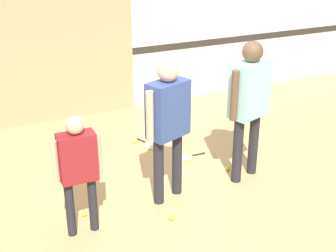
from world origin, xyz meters
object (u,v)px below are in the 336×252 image
racket_spare_on_floor (152,145)px  tennis_ball_stray_right (228,168)px  person_student_left (78,163)px  racket_second_spare (185,157)px  tennis_ball_near_instructor (172,218)px  tennis_ball_stray_left (84,214)px  person_instructor (168,116)px  person_student_right (249,97)px  tennis_ball_by_spare_racket (135,142)px

racket_spare_on_floor → tennis_ball_stray_right: bearing=-173.1°
person_student_left → racket_second_spare: bearing=32.3°
tennis_ball_near_instructor → tennis_ball_stray_left: 1.01m
person_instructor → person_student_right: bearing=-18.7°
person_student_right → tennis_ball_near_instructor: (-1.29, -0.49, -1.09)m
racket_spare_on_floor → tennis_ball_stray_left: (-1.45, -1.36, 0.02)m
racket_second_spare → person_instructor: bearing=-127.6°
person_instructor → tennis_ball_stray_left: size_ratio=26.09×
racket_second_spare → tennis_ball_by_spare_racket: tennis_ball_by_spare_racket is taller
person_student_right → racket_second_spare: 1.45m
person_student_left → racket_second_spare: 2.24m
racket_spare_on_floor → tennis_ball_stray_left: bearing=111.9°
racket_second_spare → tennis_ball_stray_left: size_ratio=7.38×
tennis_ball_stray_right → person_student_left: bearing=-167.1°
racket_second_spare → person_student_left: bearing=-148.3°
tennis_ball_near_instructor → tennis_ball_stray_left: (-0.87, 0.51, 0.00)m
person_instructor → tennis_ball_near_instructor: 1.14m
person_instructor → person_student_left: person_instructor is taller
racket_spare_on_floor → tennis_ball_by_spare_racket: tennis_ball_by_spare_racket is taller
tennis_ball_stray_left → tennis_ball_by_spare_racket: bearing=51.1°
racket_second_spare → tennis_ball_near_instructor: size_ratio=7.38×
tennis_ball_by_spare_racket → person_student_right: bearing=-59.0°
racket_spare_on_floor → racket_second_spare: same height
tennis_ball_near_instructor → person_student_right: bearing=20.9°
tennis_ball_by_spare_racket → tennis_ball_stray_right: bearing=-58.0°
person_student_right → tennis_ball_by_spare_racket: 2.11m
tennis_ball_stray_right → racket_second_spare: bearing=121.6°
racket_second_spare → tennis_ball_stray_right: bearing=-57.5°
tennis_ball_near_instructor → tennis_ball_by_spare_racket: 2.08m
person_instructor → tennis_ball_stray_left: bearing=157.3°
person_student_left → tennis_ball_near_instructor: 1.27m
person_student_left → racket_spare_on_floor: (1.54, 1.64, -0.83)m
tennis_ball_stray_left → person_instructor: bearing=-2.6°
tennis_ball_stray_right → tennis_ball_by_spare_racket: bearing=122.0°
person_student_right → racket_spare_on_floor: (-0.72, 1.38, -1.11)m
person_student_right → tennis_ball_stray_right: (-0.10, 0.23, -1.09)m
racket_spare_on_floor → tennis_ball_stray_right: size_ratio=7.85×
tennis_ball_stray_right → tennis_ball_stray_left: bearing=-174.1°
tennis_ball_by_spare_racket → tennis_ball_stray_right: 1.56m
tennis_ball_stray_left → tennis_ball_stray_right: same height
tennis_ball_stray_left → tennis_ball_stray_right: size_ratio=1.00×
tennis_ball_near_instructor → tennis_ball_by_spare_racket: size_ratio=1.00×
person_student_right → racket_second_spare: bearing=-78.7°
tennis_ball_stray_right → racket_spare_on_floor: bearing=118.1°
person_instructor → tennis_ball_stray_left: 1.47m
person_student_left → person_student_right: size_ratio=0.75×
tennis_ball_near_instructor → person_instructor: bearing=69.8°
racket_spare_on_floor → tennis_ball_by_spare_racket: (-0.21, 0.17, 0.02)m
person_student_right → racket_second_spare: size_ratio=3.72×
person_instructor → tennis_ball_stray_right: person_instructor is taller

